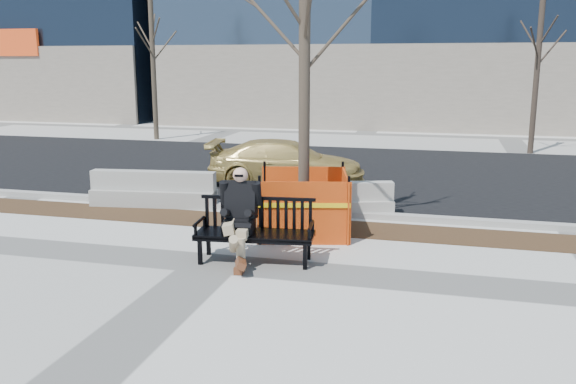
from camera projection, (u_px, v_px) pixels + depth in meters
The scene contains 12 objects.
ground at pixel (214, 263), 9.85m from camera, with size 120.00×120.00×0.00m, color beige.
mulch_strip at pixel (261, 223), 12.32m from camera, with size 40.00×1.20×0.02m, color #47301C.
asphalt_street at pixel (321, 171), 18.18m from camera, with size 60.00×10.40×0.01m, color black.
curb at pixel (273, 209), 13.20m from camera, with size 60.00×0.25×0.12m, color #9E9B93.
bench at pixel (255, 262), 9.93m from camera, with size 1.96×0.70×1.04m, color black, non-canonical shape.
seated_man at pixel (240, 260), 10.02m from camera, with size 0.67×1.11×1.55m, color black, non-canonical shape.
tree_fence at pixel (304, 233), 11.62m from camera, with size 2.50×2.50×6.26m, color #FF5612, non-canonical shape.
sedan at pixel (287, 185), 16.12m from camera, with size 1.67×4.10×1.19m, color tan.
jersey_barrier_left at pixel (154, 206), 13.76m from camera, with size 2.84×0.57×0.81m, color #9E9C94, non-canonical shape.
jersey_barrier_right at pixel (332, 216), 12.91m from camera, with size 2.55×0.51×0.73m, color #A7A59C, non-canonical shape.
far_tree_left at pixel (157, 139), 25.64m from camera, with size 2.30×2.30×6.20m, color #4F4232, non-canonical shape.
far_tree_right at pixel (530, 153), 21.72m from camera, with size 2.20×2.20×5.94m, color #3E3228, non-canonical shape.
Camera 1 is at (3.52, -8.79, 3.20)m, focal length 37.93 mm.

